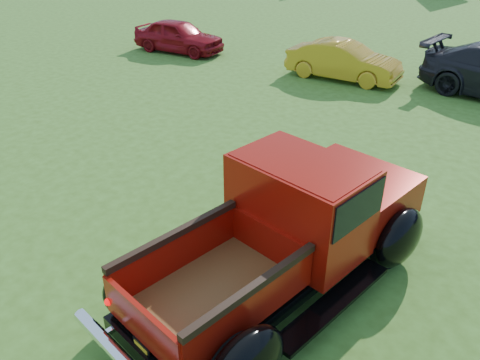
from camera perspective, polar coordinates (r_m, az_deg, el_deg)
The scene contains 4 objects.
ground at distance 8.38m, azimuth -2.78°, elevation -5.33°, with size 120.00×120.00×0.00m, color #355317.
pickup_truck at distance 6.82m, azimuth 7.09°, elevation -5.35°, with size 3.28×5.47×1.93m.
show_car_red at distance 19.51m, azimuth -7.50°, elevation 17.02°, with size 1.49×3.69×1.26m, color maroon.
show_car_yellow at distance 16.25m, azimuth 12.50°, elevation 14.00°, with size 1.30×3.72×1.23m, color #C48D1A.
Camera 1 is at (4.14, -5.50, 4.79)m, focal length 35.00 mm.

